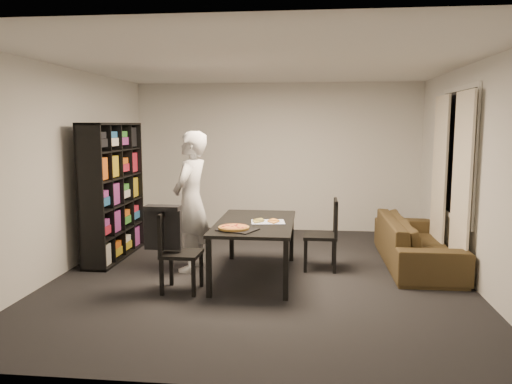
# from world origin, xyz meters

# --- Properties ---
(room) EXTENTS (5.01, 5.51, 2.61)m
(room) POSITION_xyz_m (0.00, 0.00, 1.30)
(room) COLOR black
(room) RESTS_ON ground
(window_pane) EXTENTS (0.02, 1.40, 1.60)m
(window_pane) POSITION_xyz_m (2.48, 0.60, 1.50)
(window_pane) COLOR black
(window_pane) RESTS_ON room
(window_frame) EXTENTS (0.03, 1.52, 1.72)m
(window_frame) POSITION_xyz_m (2.48, 0.60, 1.50)
(window_frame) COLOR white
(window_frame) RESTS_ON room
(curtain_left) EXTENTS (0.03, 0.70, 2.25)m
(curtain_left) POSITION_xyz_m (2.40, 0.08, 1.15)
(curtain_left) COLOR silver
(curtain_left) RESTS_ON room
(curtain_right) EXTENTS (0.03, 0.70, 2.25)m
(curtain_right) POSITION_xyz_m (2.40, 1.12, 1.15)
(curtain_right) COLOR silver
(curtain_right) RESTS_ON room
(bookshelf) EXTENTS (0.35, 1.50, 1.90)m
(bookshelf) POSITION_xyz_m (-2.16, 0.60, 0.95)
(bookshelf) COLOR black
(bookshelf) RESTS_ON room
(dining_table) EXTENTS (0.93, 1.67, 0.70)m
(dining_table) POSITION_xyz_m (-0.06, -0.12, 0.64)
(dining_table) COLOR black
(dining_table) RESTS_ON room
(chair_left) EXTENTS (0.43, 0.43, 0.91)m
(chair_left) POSITION_xyz_m (-0.92, -0.73, 0.52)
(chair_left) COLOR black
(chair_left) RESTS_ON room
(chair_right) EXTENTS (0.43, 0.43, 0.92)m
(chair_right) POSITION_xyz_m (0.83, 0.32, 0.53)
(chair_right) COLOR black
(chair_right) RESTS_ON room
(draped_jacket) EXTENTS (0.42, 0.19, 0.50)m
(draped_jacket) POSITION_xyz_m (-1.04, -0.73, 0.75)
(draped_jacket) COLOR black
(draped_jacket) RESTS_ON chair_left
(person) EXTENTS (0.54, 0.72, 1.80)m
(person) POSITION_xyz_m (-0.92, 0.11, 0.90)
(person) COLOR silver
(person) RESTS_ON room
(baking_tray) EXTENTS (0.49, 0.45, 0.01)m
(baking_tray) POSITION_xyz_m (-0.20, -0.64, 0.70)
(baking_tray) COLOR black
(baking_tray) RESTS_ON dining_table
(pepperoni_pizza) EXTENTS (0.35, 0.35, 0.03)m
(pepperoni_pizza) POSITION_xyz_m (-0.25, -0.62, 0.72)
(pepperoni_pizza) COLOR #AC7B32
(pepperoni_pizza) RESTS_ON dining_table
(kitchen_towel) EXTENTS (0.44, 0.35, 0.01)m
(kitchen_towel) POSITION_xyz_m (0.09, -0.15, 0.70)
(kitchen_towel) COLOR white
(kitchen_towel) RESTS_ON dining_table
(pizza_slices) EXTENTS (0.41, 0.36, 0.01)m
(pizza_slices) POSITION_xyz_m (0.07, -0.12, 0.71)
(pizza_slices) COLOR #DA8944
(pizza_slices) RESTS_ON dining_table
(sofa) EXTENTS (0.84, 2.16, 0.63)m
(sofa) POSITION_xyz_m (2.03, 0.66, 0.32)
(sofa) COLOR #392F16
(sofa) RESTS_ON room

